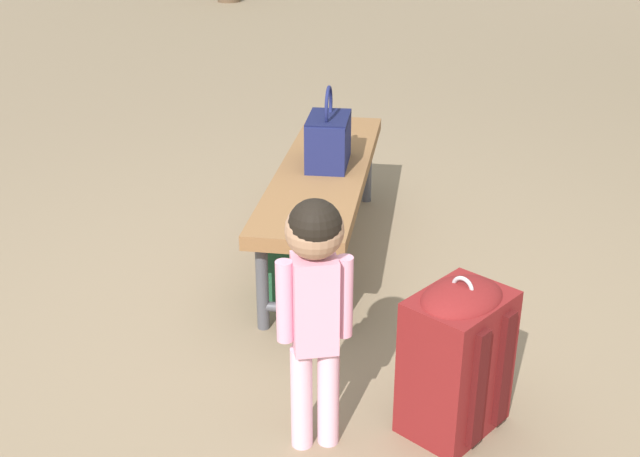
{
  "coord_description": "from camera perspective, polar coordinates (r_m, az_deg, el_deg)",
  "views": [
    {
      "loc": [
        2.61,
        0.25,
        1.71
      ],
      "look_at": [
        -0.13,
        0.06,
        0.45
      ],
      "focal_mm": 44.62,
      "sensor_mm": 36.0,
      "label": 1
    }
  ],
  "objects": [
    {
      "name": "ground_plane",
      "position": [
        3.13,
        -1.33,
        -8.51
      ],
      "size": [
        40.0,
        40.0,
        0.0
      ],
      "primitive_type": "plane",
      "color": "#7F6B51",
      "rests_on": "ground"
    },
    {
      "name": "park_bench",
      "position": [
        3.68,
        0.25,
        3.65
      ],
      "size": [
        1.63,
        0.53,
        0.45
      ],
      "color": "brown",
      "rests_on": "ground"
    },
    {
      "name": "handbag",
      "position": [
        3.65,
        0.61,
        6.5
      ],
      "size": [
        0.33,
        0.2,
        0.37
      ],
      "color": "#191E4C",
      "rests_on": "park_bench"
    },
    {
      "name": "child_standing",
      "position": [
        2.35,
        -0.38,
        -4.37
      ],
      "size": [
        0.17,
        0.23,
        0.86
      ],
      "color": "#E5B2C6",
      "rests_on": "ground"
    },
    {
      "name": "backpack_large",
      "position": [
        2.62,
        9.76,
        -8.82
      ],
      "size": [
        0.41,
        0.4,
        0.56
      ],
      "color": "maroon",
      "rests_on": "ground"
    },
    {
      "name": "backpack_small",
      "position": [
        3.38,
        -2.4,
        -2.73
      ],
      "size": [
        0.2,
        0.18,
        0.32
      ],
      "color": "#1E4C2D",
      "rests_on": "ground"
    }
  ]
}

